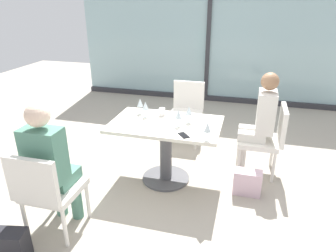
{
  "coord_description": "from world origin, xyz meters",
  "views": [
    {
      "loc": [
        0.84,
        -3.05,
        2.03
      ],
      "look_at": [
        0.0,
        0.1,
        0.65
      ],
      "focal_mm": 32.86,
      "sensor_mm": 36.0,
      "label": 1
    }
  ],
  "objects_px": {
    "wine_glass_3": "(207,128)",
    "handbag_0": "(247,182)",
    "chair_far_right": "(267,136)",
    "chair_front_left": "(46,189)",
    "dining_table_main": "(166,139)",
    "wine_glass_1": "(145,106)",
    "cell_phone_on_table": "(184,135)",
    "chair_near_window": "(187,108)",
    "person_far_right": "(260,119)",
    "wine_glass_2": "(178,115)",
    "person_front_left": "(50,162)",
    "wine_glass_4": "(140,103)",
    "handbag_1": "(9,246)",
    "wine_glass_0": "(189,111)",
    "coffee_cup": "(162,112)"
  },
  "relations": [
    {
      "from": "handbag_1",
      "to": "wine_glass_2",
      "type": "bearing_deg",
      "value": 42.3
    },
    {
      "from": "cell_phone_on_table",
      "to": "handbag_1",
      "type": "bearing_deg",
      "value": -172.63
    },
    {
      "from": "person_front_left",
      "to": "handbag_0",
      "type": "height_order",
      "value": "person_front_left"
    },
    {
      "from": "person_front_left",
      "to": "wine_glass_4",
      "type": "height_order",
      "value": "person_front_left"
    },
    {
      "from": "chair_far_right",
      "to": "wine_glass_0",
      "type": "bearing_deg",
      "value": -157.28
    },
    {
      "from": "chair_front_left",
      "to": "wine_glass_4",
      "type": "relative_size",
      "value": 4.7
    },
    {
      "from": "wine_glass_1",
      "to": "handbag_1",
      "type": "distance_m",
      "value": 1.9
    },
    {
      "from": "handbag_1",
      "to": "coffee_cup",
      "type": "bearing_deg",
      "value": 53.35
    },
    {
      "from": "wine_glass_4",
      "to": "person_front_left",
      "type": "bearing_deg",
      "value": -106.84
    },
    {
      "from": "dining_table_main",
      "to": "wine_glass_1",
      "type": "relative_size",
      "value": 6.61
    },
    {
      "from": "chair_near_window",
      "to": "coffee_cup",
      "type": "distance_m",
      "value": 1.0
    },
    {
      "from": "dining_table_main",
      "to": "cell_phone_on_table",
      "type": "bearing_deg",
      "value": -46.56
    },
    {
      "from": "chair_near_window",
      "to": "chair_front_left",
      "type": "bearing_deg",
      "value": -107.94
    },
    {
      "from": "person_far_right",
      "to": "wine_glass_2",
      "type": "xyz_separation_m",
      "value": [
        -0.86,
        -0.51,
        0.16
      ]
    },
    {
      "from": "person_far_right",
      "to": "wine_glass_4",
      "type": "relative_size",
      "value": 6.81
    },
    {
      "from": "person_far_right",
      "to": "wine_glass_3",
      "type": "relative_size",
      "value": 6.81
    },
    {
      "from": "wine_glass_1",
      "to": "wine_glass_2",
      "type": "xyz_separation_m",
      "value": [
        0.43,
        -0.17,
        0.0
      ]
    },
    {
      "from": "wine_glass_0",
      "to": "wine_glass_4",
      "type": "height_order",
      "value": "same"
    },
    {
      "from": "person_front_left",
      "to": "cell_phone_on_table",
      "type": "height_order",
      "value": "person_front_left"
    },
    {
      "from": "wine_glass_0",
      "to": "cell_phone_on_table",
      "type": "relative_size",
      "value": 1.28
    },
    {
      "from": "wine_glass_3",
      "to": "dining_table_main",
      "type": "bearing_deg",
      "value": 147.41
    },
    {
      "from": "wine_glass_3",
      "to": "handbag_0",
      "type": "bearing_deg",
      "value": 32.1
    },
    {
      "from": "chair_front_left",
      "to": "chair_near_window",
      "type": "xyz_separation_m",
      "value": [
        0.75,
        2.33,
        0.0
      ]
    },
    {
      "from": "wine_glass_0",
      "to": "cell_phone_on_table",
      "type": "distance_m",
      "value": 0.39
    },
    {
      "from": "cell_phone_on_table",
      "to": "wine_glass_4",
      "type": "bearing_deg",
      "value": 104.01
    },
    {
      "from": "wine_glass_2",
      "to": "dining_table_main",
      "type": "bearing_deg",
      "value": 160.96
    },
    {
      "from": "person_front_left",
      "to": "wine_glass_0",
      "type": "xyz_separation_m",
      "value": [
        1.0,
        1.14,
        0.16
      ]
    },
    {
      "from": "person_front_left",
      "to": "wine_glass_4",
      "type": "relative_size",
      "value": 6.81
    },
    {
      "from": "cell_phone_on_table",
      "to": "handbag_1",
      "type": "xyz_separation_m",
      "value": [
        -1.19,
        -1.23,
        -0.59
      ]
    },
    {
      "from": "cell_phone_on_table",
      "to": "wine_glass_1",
      "type": "bearing_deg",
      "value": 104.76
    },
    {
      "from": "chair_far_right",
      "to": "handbag_1",
      "type": "distance_m",
      "value": 2.86
    },
    {
      "from": "wine_glass_0",
      "to": "dining_table_main",
      "type": "bearing_deg",
      "value": -160.47
    },
    {
      "from": "chair_far_right",
      "to": "person_front_left",
      "type": "relative_size",
      "value": 0.69
    },
    {
      "from": "chair_far_right",
      "to": "cell_phone_on_table",
      "type": "bearing_deg",
      "value": -139.4
    },
    {
      "from": "chair_near_window",
      "to": "wine_glass_3",
      "type": "height_order",
      "value": "wine_glass_3"
    },
    {
      "from": "wine_glass_2",
      "to": "coffee_cup",
      "type": "height_order",
      "value": "wine_glass_2"
    },
    {
      "from": "wine_glass_2",
      "to": "chair_far_right",
      "type": "bearing_deg",
      "value": 27.73
    },
    {
      "from": "wine_glass_0",
      "to": "cell_phone_on_table",
      "type": "xyz_separation_m",
      "value": [
        0.02,
        -0.37,
        -0.13
      ]
    },
    {
      "from": "wine_glass_3",
      "to": "coffee_cup",
      "type": "height_order",
      "value": "wine_glass_3"
    },
    {
      "from": "chair_front_left",
      "to": "person_far_right",
      "type": "height_order",
      "value": "person_far_right"
    },
    {
      "from": "wine_glass_2",
      "to": "wine_glass_4",
      "type": "height_order",
      "value": "same"
    },
    {
      "from": "cell_phone_on_table",
      "to": "chair_front_left",
      "type": "bearing_deg",
      "value": -177.8
    },
    {
      "from": "wine_glass_1",
      "to": "wine_glass_2",
      "type": "height_order",
      "value": "same"
    },
    {
      "from": "chair_far_right",
      "to": "wine_glass_1",
      "type": "height_order",
      "value": "wine_glass_1"
    },
    {
      "from": "chair_far_right",
      "to": "chair_near_window",
      "type": "bearing_deg",
      "value": 147.88
    },
    {
      "from": "dining_table_main",
      "to": "wine_glass_4",
      "type": "relative_size",
      "value": 6.61
    },
    {
      "from": "dining_table_main",
      "to": "chair_far_right",
      "type": "bearing_deg",
      "value": 22.04
    },
    {
      "from": "handbag_0",
      "to": "handbag_1",
      "type": "height_order",
      "value": "same"
    },
    {
      "from": "chair_far_right",
      "to": "chair_front_left",
      "type": "height_order",
      "value": "same"
    },
    {
      "from": "wine_glass_3",
      "to": "handbag_0",
      "type": "height_order",
      "value": "wine_glass_3"
    }
  ]
}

